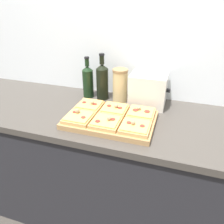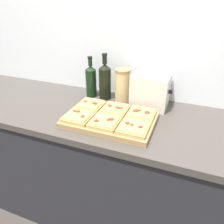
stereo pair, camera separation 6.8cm
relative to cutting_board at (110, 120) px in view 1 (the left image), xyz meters
The scene contains 13 objects.
wall_back 0.56m from the cutting_board, 85.54° to the left, with size 6.00×0.06×2.50m.
kitchen_counter 0.47m from the cutting_board, 69.53° to the left, with size 2.63×0.67×0.90m.
cutting_board is the anchor object (origin of this frame).
pizza_slice_back_left 0.18m from the cutting_board, 153.96° to the left, with size 0.15×0.15×0.05m.
pizza_slice_back_center 0.08m from the cutting_board, 89.83° to the left, with size 0.15×0.15×0.05m.
pizza_slice_back_right 0.18m from the cutting_board, 26.10° to the left, with size 0.15×0.15×0.05m.
pizza_slice_front_left 0.18m from the cutting_board, 154.29° to the right, with size 0.15×0.15×0.05m.
pizza_slice_front_center 0.08m from the cutting_board, 89.76° to the right, with size 0.15×0.15×0.05m.
pizza_slice_front_right 0.18m from the cutting_board, 26.04° to the right, with size 0.15×0.15×0.05m.
olive_oil_bottle 0.41m from the cutting_board, 131.58° to the left, with size 0.08×0.08×0.29m.
wine_bottle 0.35m from the cutting_board, 117.64° to the left, with size 0.08×0.08×0.32m.
grain_jar_tall 0.31m from the cutting_board, 95.43° to the left, with size 0.10×0.10×0.23m.
toaster_oven 0.35m from the cutting_board, 60.82° to the left, with size 0.25×0.20×0.21m.
Camera 1 is at (0.31, -0.81, 1.56)m, focal length 35.00 mm.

